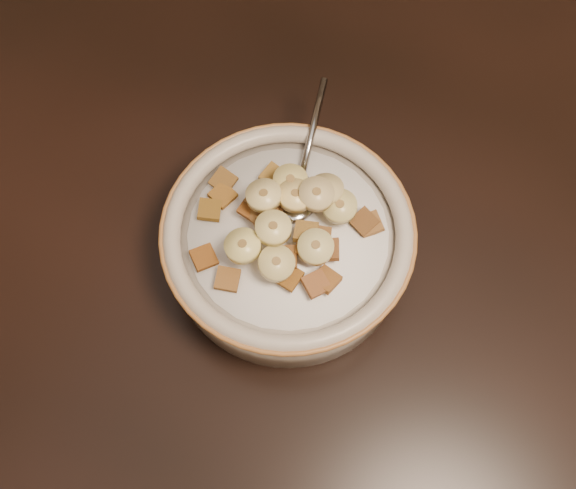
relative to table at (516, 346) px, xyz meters
The scene contains 40 objects.
floor 0.78m from the table, ahead, with size 4.00×4.50×0.10m, color #422816.
table is the anchor object (origin of this frame).
cereal_bowl 0.23m from the table, behind, with size 0.22×0.22×0.05m, color #AC9F8D.
milk 0.24m from the table, behind, with size 0.18×0.18×0.00m, color white.
spoon 0.25m from the table, behind, with size 0.04×0.05×0.01m, color #95989B.
cereal_square_0 0.31m from the table, behind, with size 0.02×0.02×0.01m, color brown.
cereal_square_1 0.20m from the table, 161.73° to the right, with size 0.02×0.02×0.01m, color brown.
cereal_square_2 0.30m from the table, 161.96° to the right, with size 0.02×0.02×0.01m, color brown.
cereal_square_3 0.28m from the table, behind, with size 0.02×0.02×0.01m, color brown.
cereal_square_4 0.28m from the table, behind, with size 0.02×0.02×0.01m, color brown.
cereal_square_5 0.27m from the table, behind, with size 0.02×0.02×0.01m, color brown.
cereal_square_6 0.21m from the table, 169.58° to the right, with size 0.02×0.02×0.01m, color brown.
cereal_square_7 0.27m from the table, behind, with size 0.02×0.02×0.01m, color brown.
cereal_square_8 0.18m from the table, behind, with size 0.02×0.02×0.01m, color brown.
cereal_square_9 0.23m from the table, 168.39° to the right, with size 0.02×0.02×0.01m, color #945418.
cereal_square_10 0.24m from the table, 164.39° to the right, with size 0.02×0.02×0.01m, color brown.
cereal_square_11 0.28m from the table, behind, with size 0.02×0.02×0.01m, color brown.
cereal_square_12 0.28m from the table, behind, with size 0.02×0.02×0.01m, color brown.
cereal_square_13 0.31m from the table, behind, with size 0.02×0.02×0.01m, color brown.
cereal_square_14 0.26m from the table, behind, with size 0.02×0.02×0.01m, color brown.
cereal_square_15 0.28m from the table, 158.54° to the right, with size 0.02×0.02×0.01m, color brown.
cereal_square_16 0.23m from the table, behind, with size 0.02×0.02×0.01m, color olive.
cereal_square_17 0.22m from the table, behind, with size 0.02×0.02×0.01m, color brown.
cereal_square_18 0.23m from the table, 160.66° to the right, with size 0.02×0.02×0.01m, color brown.
cereal_square_19 0.19m from the table, behind, with size 0.02×0.02×0.01m, color brown.
cereal_square_20 0.23m from the table, behind, with size 0.02×0.02×0.01m, color brown.
cereal_square_21 0.21m from the table, 159.83° to the right, with size 0.02×0.02×0.01m, color brown.
cereal_square_22 0.26m from the table, behind, with size 0.02×0.02×0.01m, color brown.
cereal_square_23 0.28m from the table, behind, with size 0.02×0.02×0.01m, color olive.
cereal_square_24 0.32m from the table, behind, with size 0.02×0.02×0.01m, color brown.
banana_slice_0 0.22m from the table, behind, with size 0.03×0.03×0.01m, color #C9C07C.
banana_slice_1 0.24m from the table, behind, with size 0.03×0.03×0.01m, color tan.
banana_slice_2 0.28m from the table, 163.69° to the right, with size 0.03×0.03×0.01m, color #D5C66C.
banana_slice_3 0.25m from the table, 161.82° to the right, with size 0.03×0.03×0.01m, color #E2D983.
banana_slice_4 0.26m from the table, behind, with size 0.03×0.03×0.01m, color #E5D17D.
banana_slice_5 0.28m from the table, behind, with size 0.03×0.03×0.01m, color #FFDF83.
banana_slice_6 0.25m from the table, behind, with size 0.03×0.03×0.01m, color #EED882.
banana_slice_7 0.26m from the table, 168.31° to the right, with size 0.03×0.03×0.01m, color #E5C978.
banana_slice_8 0.24m from the table, behind, with size 0.03×0.03×0.01m, color #D9C075.
banana_slice_9 0.22m from the table, 167.59° to the right, with size 0.03×0.03×0.01m, color #D0C075.
Camera 1 is at (-0.11, -0.25, 1.32)m, focal length 40.00 mm.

